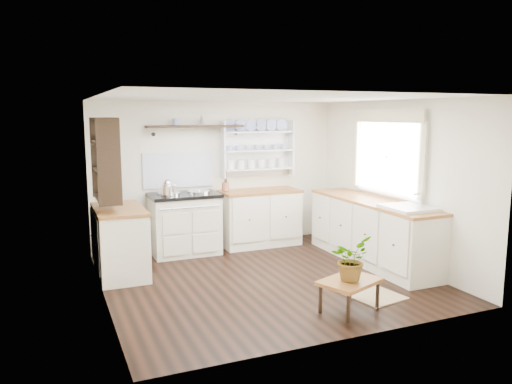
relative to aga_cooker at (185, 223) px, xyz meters
The scene contains 19 objects.
floor 1.76m from the aga_cooker, 67.44° to the right, with size 4.00×3.80×0.01m, color black.
wall_back 1.00m from the aga_cooker, 26.86° to the left, with size 4.00×0.02×2.30m, color silver.
wall_right 3.16m from the aga_cooker, 30.62° to the right, with size 0.02×3.80×2.30m, color silver.
wall_left 2.18m from the aga_cooker, 130.65° to the right, with size 0.02×3.80×2.30m, color silver.
ceiling 2.50m from the aga_cooker, 67.44° to the right, with size 4.00×3.80×0.01m, color white.
window 3.16m from the aga_cooker, 28.62° to the right, with size 0.08×1.55×1.22m.
aga_cooker is the anchor object (origin of this frame).
back_cabinets 1.25m from the aga_cooker, ahead, with size 1.27×0.63×0.90m.
right_cabinets 2.77m from the aga_cooker, 32.00° to the right, with size 0.62×2.43×0.90m.
belfast_sink 3.25m from the aga_cooker, 43.34° to the right, with size 0.55×0.60×0.45m.
left_cabinets 1.24m from the aga_cooker, 147.41° to the right, with size 0.62×1.13×0.90m.
plate_rack 1.72m from the aga_cooker, 12.71° to the left, with size 1.20×0.22×0.90m.
high_shelf 1.47m from the aga_cooker, 39.44° to the left, with size 1.50×0.29×0.16m.
left_shelving 1.74m from the aga_cooker, 150.58° to the right, with size 0.28×0.80×1.05m, color black.
kettle 0.65m from the aga_cooker, 156.85° to the right, with size 0.19×0.19×0.23m, color silver, non-canonical shape.
utensil_crock 0.87m from the aga_cooker, ahead, with size 0.11×0.11×0.13m, color #A25B3B.
center_table 3.08m from the aga_cooker, 70.24° to the right, with size 0.77×0.66×0.35m.
potted_plant 3.08m from the aga_cooker, 70.24° to the right, with size 0.42×0.37×0.47m, color #3F7233.
floor_rug 2.98m from the aga_cooker, 58.61° to the right, with size 0.55×0.85×0.02m, color #9B895A.
Camera 1 is at (-2.53, -5.66, 2.10)m, focal length 35.00 mm.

